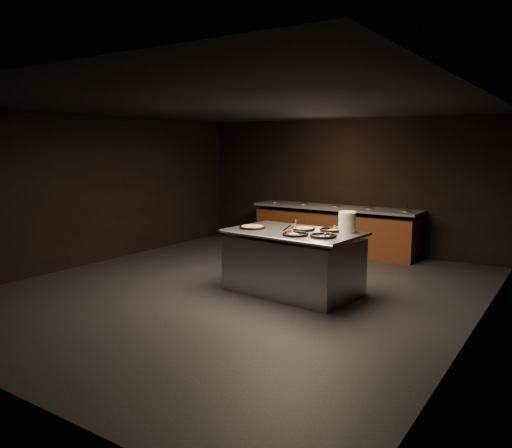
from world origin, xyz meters
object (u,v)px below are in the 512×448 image
object	(u,v)px
plate_stack	(347,222)
pan_veggie_whole	(253,227)
pan_cheese_whole	(303,229)
serving_counter	(293,263)

from	to	relation	value
plate_stack	pan_veggie_whole	xyz separation A→B (m)	(-1.42, -0.50, -0.14)
plate_stack	pan_cheese_whole	distance (m)	0.70
pan_veggie_whole	pan_cheese_whole	xyz separation A→B (m)	(0.76, 0.30, -0.00)
serving_counter	pan_veggie_whole	world-z (taller)	pan_veggie_whole
serving_counter	plate_stack	world-z (taller)	plate_stack
serving_counter	plate_stack	bearing A→B (deg)	32.46
serving_counter	pan_veggie_whole	xyz separation A→B (m)	(-0.69, -0.13, 0.53)
serving_counter	plate_stack	xyz separation A→B (m)	(0.73, 0.38, 0.67)
serving_counter	plate_stack	distance (m)	1.06
serving_counter	pan_cheese_whole	distance (m)	0.57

